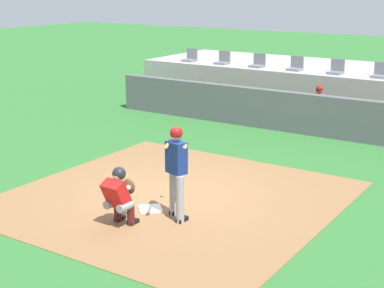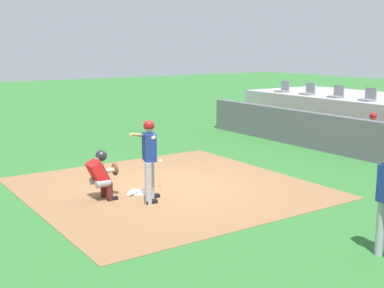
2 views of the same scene
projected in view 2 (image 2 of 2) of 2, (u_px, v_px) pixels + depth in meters
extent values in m
plane|color=#2D6B2D|center=(168.00, 188.00, 12.18)|extent=(80.00, 80.00, 0.00)
cube|color=olive|center=(168.00, 188.00, 12.18)|extent=(6.40, 6.40, 0.01)
cube|color=white|center=(138.00, 192.00, 11.74)|extent=(0.62, 0.62, 0.02)
cylinder|color=#99999E|center=(151.00, 179.00, 11.24)|extent=(0.15, 0.15, 0.92)
cylinder|color=#99999E|center=(148.00, 184.00, 10.83)|extent=(0.15, 0.15, 0.92)
cube|color=navy|center=(149.00, 147.00, 10.89)|extent=(0.43, 0.34, 0.60)
sphere|color=tan|center=(149.00, 127.00, 10.81)|extent=(0.21, 0.21, 0.21)
sphere|color=maroon|center=(149.00, 126.00, 10.80)|extent=(0.24, 0.24, 0.24)
cylinder|color=tan|center=(147.00, 135.00, 11.12)|extent=(0.22, 0.27, 0.17)
cylinder|color=tan|center=(152.00, 137.00, 10.95)|extent=(0.56, 0.30, 0.18)
cylinder|color=tan|center=(141.00, 135.00, 10.83)|extent=(0.51, 0.75, 0.24)
cube|color=black|center=(154.00, 196.00, 11.35)|extent=(0.13, 0.26, 0.09)
cube|color=black|center=(151.00, 202.00, 10.94)|extent=(0.13, 0.26, 0.09)
cylinder|color=gray|center=(97.00, 180.00, 11.27)|extent=(0.17, 0.32, 0.16)
cylinder|color=#4C1919|center=(104.00, 188.00, 11.39)|extent=(0.14, 0.14, 0.42)
cube|color=black|center=(106.00, 195.00, 11.45)|extent=(0.11, 0.24, 0.08)
cylinder|color=gray|center=(103.00, 183.00, 11.00)|extent=(0.17, 0.32, 0.16)
cylinder|color=#4C1919|center=(110.00, 192.00, 11.12)|extent=(0.14, 0.14, 0.42)
cube|color=black|center=(112.00, 199.00, 11.19)|extent=(0.11, 0.24, 0.08)
cube|color=red|center=(98.00, 172.00, 11.07)|extent=(0.41, 0.44, 0.57)
cube|color=#2D2D33|center=(103.00, 172.00, 11.13)|extent=(0.38, 0.26, 0.45)
sphere|color=beige|center=(100.00, 157.00, 11.04)|extent=(0.21, 0.21, 0.21)
sphere|color=#232328|center=(101.00, 156.00, 11.05)|extent=(0.25, 0.25, 0.25)
cylinder|color=beige|center=(106.00, 171.00, 11.22)|extent=(0.11, 0.45, 0.10)
ellipsoid|color=brown|center=(115.00, 169.00, 11.37)|extent=(0.28, 0.13, 0.30)
sphere|color=white|center=(161.00, 161.00, 11.86)|extent=(0.07, 0.07, 0.07)
cylinder|color=#99999E|center=(380.00, 228.00, 8.20)|extent=(0.14, 0.14, 0.92)
cube|color=#59595E|center=(347.00, 137.00, 15.67)|extent=(13.00, 0.30, 1.20)
cube|color=olive|center=(367.00, 145.00, 16.29)|extent=(11.80, 0.44, 0.45)
cylinder|color=#939399|center=(364.00, 138.00, 16.06)|extent=(0.15, 0.40, 0.15)
cylinder|color=#939399|center=(359.00, 147.00, 16.00)|extent=(0.13, 0.13, 0.45)
cube|color=maroon|center=(358.00, 153.00, 16.00)|extent=(0.11, 0.24, 0.08)
cylinder|color=#939399|center=(371.00, 139.00, 15.84)|extent=(0.15, 0.40, 0.15)
cylinder|color=#939399|center=(366.00, 148.00, 15.78)|extent=(0.13, 0.13, 0.45)
cube|color=maroon|center=(365.00, 154.00, 15.79)|extent=(0.11, 0.24, 0.08)
cube|color=red|center=(372.00, 129.00, 16.02)|extent=(0.36, 0.22, 0.54)
sphere|color=#996B4C|center=(373.00, 117.00, 15.95)|extent=(0.20, 0.20, 0.20)
sphere|color=maroon|center=(373.00, 116.00, 15.94)|extent=(0.22, 0.22, 0.22)
cylinder|color=#996B4C|center=(364.00, 132.00, 16.13)|extent=(0.09, 0.41, 0.22)
cylinder|color=#996B4C|center=(375.00, 134.00, 15.80)|extent=(0.09, 0.41, 0.22)
cube|color=slate|center=(282.00, 91.00, 21.74)|extent=(0.46, 0.46, 0.08)
cube|color=slate|center=(285.00, 86.00, 21.81)|extent=(0.46, 0.06, 0.40)
cube|color=slate|center=(307.00, 94.00, 20.57)|extent=(0.46, 0.46, 0.08)
cube|color=slate|center=(311.00, 88.00, 20.63)|extent=(0.46, 0.06, 0.40)
cube|color=slate|center=(335.00, 97.00, 19.40)|extent=(0.46, 0.46, 0.08)
cube|color=slate|center=(339.00, 90.00, 19.46)|extent=(0.46, 0.06, 0.40)
cube|color=slate|center=(367.00, 100.00, 18.23)|extent=(0.46, 0.46, 0.08)
cube|color=slate|center=(371.00, 93.00, 18.29)|extent=(0.46, 0.06, 0.40)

